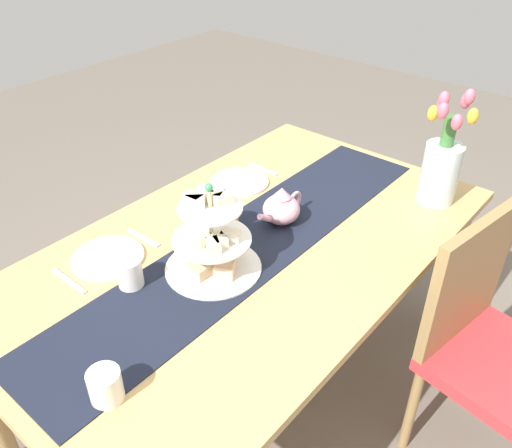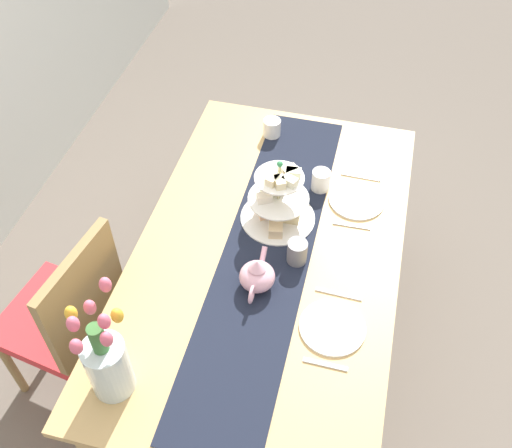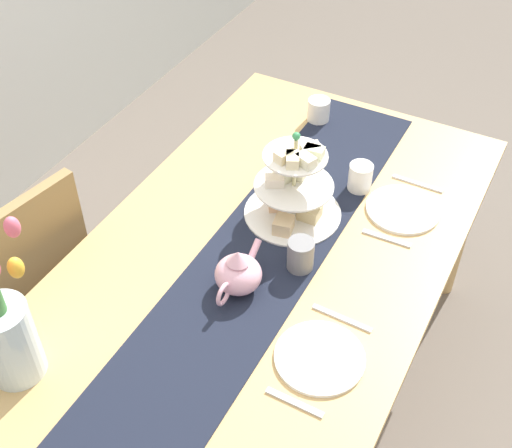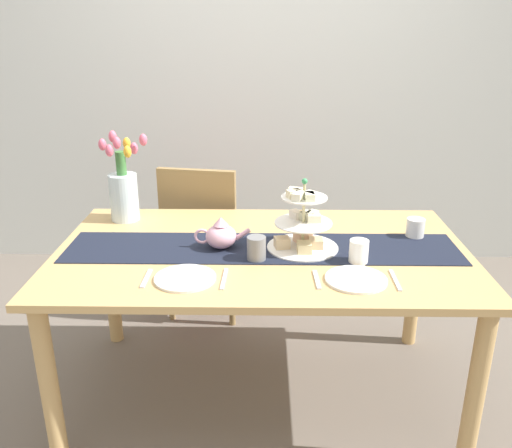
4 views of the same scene
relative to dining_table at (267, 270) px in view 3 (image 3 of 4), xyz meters
name	(u,v)px [view 3 (image 3 of 4)]	position (x,y,z in m)	size (l,w,h in m)	color
ground_plane	(265,390)	(0.00, 0.00, -0.64)	(8.00, 8.00, 0.00)	#6B6056
dining_table	(267,270)	(0.00, 0.00, 0.00)	(1.73, 1.00, 0.73)	tan
chair_left	(18,288)	(-0.33, 0.73, -0.14)	(0.48, 0.48, 0.91)	olive
table_runner	(268,249)	(0.00, 0.00, 0.09)	(1.65, 0.33, 0.00)	black
tiered_cake_stand	(293,190)	(0.17, 0.00, 0.19)	(0.30, 0.30, 0.30)	beige
teapot	(238,273)	(-0.17, 0.00, 0.15)	(0.24, 0.13, 0.14)	#E5A8BC
tulip_vase	(5,331)	(-0.66, 0.35, 0.24)	(0.23, 0.16, 0.43)	silver
cream_jug	(319,110)	(0.68, 0.14, 0.13)	(0.08, 0.08, 0.09)	white
dinner_plate_left	(320,357)	(-0.29, -0.30, 0.10)	(0.23, 0.23, 0.01)	white
fork_left	(295,402)	(-0.43, -0.30, 0.09)	(0.02, 0.15, 0.01)	silver
knife_left	(342,318)	(-0.14, -0.30, 0.09)	(0.01, 0.17, 0.01)	silver
dinner_plate_right	(403,209)	(0.35, -0.30, 0.10)	(0.23, 0.23, 0.01)	white
fork_right	(387,238)	(0.20, -0.30, 0.09)	(0.02, 0.15, 0.01)	silver
knife_right	(418,184)	(0.49, -0.30, 0.09)	(0.01, 0.17, 0.01)	silver
mug_grey	(301,255)	(-0.02, -0.12, 0.14)	(0.08, 0.08, 0.10)	slate
mug_white_text	(360,177)	(0.38, -0.14, 0.14)	(0.08, 0.08, 0.10)	white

